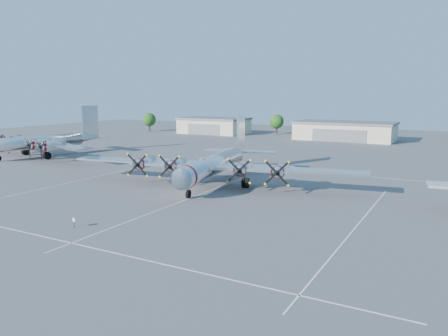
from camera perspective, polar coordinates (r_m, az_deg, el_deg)
The scene contains 9 objects.
ground at distance 59.55m, azimuth -3.40°, elevation -3.56°, with size 260.00×260.00×0.00m, color #4F4F51.
parking_lines at distance 58.12m, azimuth -4.32°, elevation -3.90°, with size 60.00×50.08×0.01m.
hangar_west at distance 151.79m, azimuth -1.31°, elevation 5.58°, with size 22.60×14.60×5.40m.
hangar_center at distance 135.02m, azimuth 15.51°, elevation 4.71°, with size 28.60×14.60×5.40m.
tree_far_west at distance 162.52m, azimuth -9.72°, elevation 6.25°, with size 4.80×4.80×6.64m.
tree_west at distance 150.14m, azimuth 6.90°, elevation 6.04°, with size 4.80×4.80×6.64m.
main_bomber_b29 at distance 67.56m, azimuth -1.06°, elevation -1.95°, with size 45.26×30.96×10.01m, color white, non-canonical shape.
bomber_west at distance 104.08m, azimuth -22.47°, elevation 1.43°, with size 40.92×28.98×10.81m, color silver, non-canonical shape.
info_placard at distance 47.76m, azimuth -19.02°, elevation -6.54°, with size 0.52×0.22×1.03m.
Camera 1 is at (30.97, -49.00, 13.66)m, focal length 35.00 mm.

